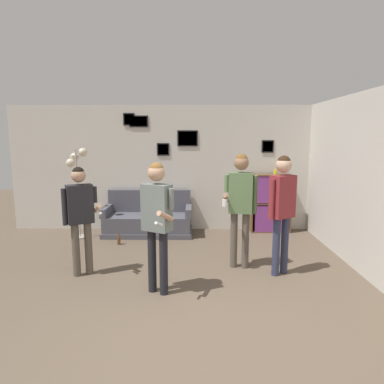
{
  "coord_description": "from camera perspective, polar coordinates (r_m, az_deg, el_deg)",
  "views": [
    {
      "loc": [
        0.16,
        -3.1,
        2.03
      ],
      "look_at": [
        0.12,
        2.15,
        1.18
      ],
      "focal_mm": 32.0,
      "sensor_mm": 36.0,
      "label": 1
    }
  ],
  "objects": [
    {
      "name": "person_player_foreground_left",
      "position": [
        5.21,
        -18.13,
        -2.88
      ],
      "size": [
        0.59,
        0.37,
        1.61
      ],
      "color": "brown",
      "rests_on": "ground_plane"
    },
    {
      "name": "bottle_on_floor",
      "position": [
        6.72,
        -12.12,
        -7.82
      ],
      "size": [
        0.07,
        0.07,
        0.23
      ],
      "color": "brown",
      "rests_on": "ground_plane"
    },
    {
      "name": "bookshelf",
      "position": [
        7.53,
        12.96,
        -1.85
      ],
      "size": [
        0.84,
        0.3,
        1.25
      ],
      "color": "brown",
      "rests_on": "ground_plane"
    },
    {
      "name": "drinking_cup",
      "position": [
        7.45,
        13.72,
        3.29
      ],
      "size": [
        0.07,
        0.07,
        0.11
      ],
      "color": "yellow",
      "rests_on": "bookshelf"
    },
    {
      "name": "floor_lamp",
      "position": [
        7.14,
        -18.66,
        3.41
      ],
      "size": [
        0.38,
        0.41,
        1.82
      ],
      "color": "#ADA89E",
      "rests_on": "ground_plane"
    },
    {
      "name": "wall_right",
      "position": [
        5.86,
        25.77,
        1.59
      ],
      "size": [
        0.06,
        6.71,
        2.7
      ],
      "color": "beige",
      "rests_on": "ground_plane"
    },
    {
      "name": "person_player_foreground_center",
      "position": [
        4.38,
        -5.87,
        -3.65
      ],
      "size": [
        0.45,
        0.59,
        1.72
      ],
      "color": "black",
      "rests_on": "ground_plane"
    },
    {
      "name": "wall_back",
      "position": [
        7.47,
        -0.81,
        4.0
      ],
      "size": [
        7.67,
        0.08,
        2.7
      ],
      "color": "beige",
      "rests_on": "ground_plane"
    },
    {
      "name": "couch",
      "position": [
        7.3,
        -7.31,
        -4.66
      ],
      "size": [
        1.83,
        0.8,
        0.9
      ],
      "color": "#4C4C56",
      "rests_on": "ground_plane"
    },
    {
      "name": "person_spectator_near_bookshelf",
      "position": [
        5.13,
        14.82,
        -1.61
      ],
      "size": [
        0.43,
        0.37,
        1.77
      ],
      "color": "#2D334C",
      "rests_on": "ground_plane"
    },
    {
      "name": "ground_plane",
      "position": [
        3.71,
        -2.27,
        -24.06
      ],
      "size": [
        20.0,
        20.0,
        0.0
      ],
      "primitive_type": "plane",
      "color": "brown"
    },
    {
      "name": "person_watcher_holding_cup",
      "position": [
        5.27,
        8.09,
        -0.97
      ],
      "size": [
        0.55,
        0.42,
        1.78
      ],
      "color": "brown",
      "rests_on": "ground_plane"
    }
  ]
}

